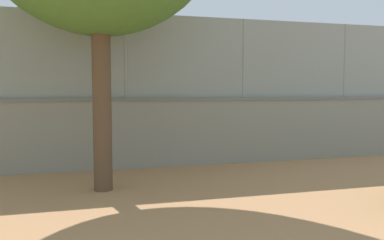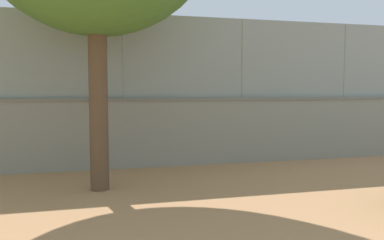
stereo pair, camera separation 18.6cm
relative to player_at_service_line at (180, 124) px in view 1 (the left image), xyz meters
The scene contains 6 objects.
ground_plane 8.05m from the player_at_service_line, 89.83° to the right, with size 260.00×260.00×0.00m, color tan.
perimeter_wall 2.49m from the player_at_service_line, 118.95° to the left, with size 33.23×1.58×1.81m.
fence_panel_on_wall 3.19m from the player_at_service_line, 118.95° to the left, with size 32.62×1.17×2.16m.
player_at_service_line is the anchor object (origin of this frame).
player_near_wall_returning 2.78m from the player_at_service_line, 99.12° to the right, with size 1.01×0.74×1.56m.
sports_ball 1.54m from the player_at_service_line, 123.40° to the left, with size 0.14×0.14×0.14m, color yellow.
Camera 1 is at (3.45, 20.29, 2.02)m, focal length 36.99 mm.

